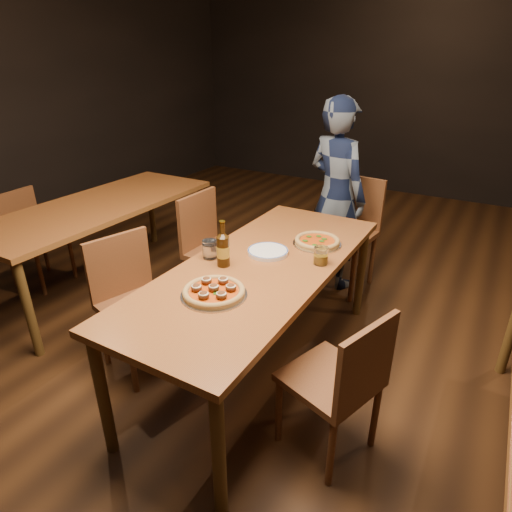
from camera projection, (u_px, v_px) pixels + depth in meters
The scene contains 16 objects.
ground at pixel (260, 366), 2.80m from camera, with size 9.00×9.00×0.00m, color black.
room_shell at pixel (261, 53), 2.01m from camera, with size 9.00×9.00×9.00m.
table_main at pixel (260, 275), 2.51m from camera, with size 0.80×2.00×0.75m.
table_left at pixel (99, 212), 3.51m from camera, with size 0.80×2.00×0.75m.
chair_main_nw at pixel (139, 305), 2.63m from camera, with size 0.42×0.42×0.90m, color #5A2817, non-canonical shape.
chair_main_sw at pixel (221, 251), 3.30m from camera, with size 0.44×0.44×0.95m, color #5A2817, non-canonical shape.
chair_main_e at pixel (330, 378), 2.07m from camera, with size 0.40×0.40×0.86m, color #5A2817, non-canonical shape.
chair_end at pixel (344, 234), 3.58m from camera, with size 0.46×0.46×0.98m, color #5A2817, non-canonical shape.
chair_nbr_left at pixel (37, 238), 3.66m from camera, with size 0.40×0.40×0.85m, color #5A2817, non-canonical shape.
pizza_meatball at pixel (214, 291), 2.14m from camera, with size 0.34×0.34×0.06m.
pizza_margherita at pixel (317, 241), 2.73m from camera, with size 0.31×0.31×0.04m.
plate_stack at pixel (268, 252), 2.60m from camera, with size 0.25×0.25×0.02m, color white.
beer_bottle at pixel (223, 250), 2.42m from camera, with size 0.07×0.07×0.27m.
water_glass at pixel (210, 249), 2.53m from camera, with size 0.09×0.09×0.11m, color white.
amber_glass at pixel (321, 256), 2.46m from camera, with size 0.08×0.08×0.10m, color #A06D12.
diner at pixel (336, 196), 3.54m from camera, with size 0.58×0.38×1.58m, color black.
Camera 1 is at (1.10, -1.93, 1.84)m, focal length 30.00 mm.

